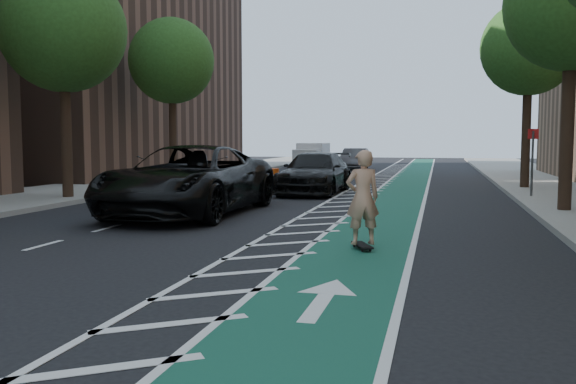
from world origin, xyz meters
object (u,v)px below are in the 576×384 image
(skateboarder, at_px, (363,197))
(suv_far, at_px, (315,173))
(barrel_a, at_px, (225,191))
(suv_near, at_px, (189,180))

(skateboarder, bearing_deg, suv_far, -98.15)
(skateboarder, relative_size, barrel_a, 1.96)
(skateboarder, xyz_separation_m, suv_near, (-5.43, 4.39, -0.04))
(suv_near, distance_m, barrel_a, 2.59)
(skateboarder, distance_m, suv_near, 6.98)
(skateboarder, bearing_deg, barrel_a, -76.46)
(skateboarder, relative_size, suv_near, 0.26)
(suv_near, relative_size, suv_far, 1.28)
(skateboarder, distance_m, barrel_a, 8.71)
(suv_far, relative_size, barrel_a, 5.93)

